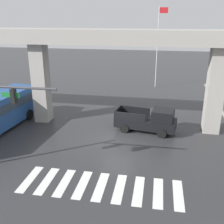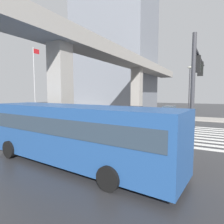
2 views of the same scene
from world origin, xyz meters
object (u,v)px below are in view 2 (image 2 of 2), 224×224
flagpole (35,77)px  street_lamp_near_corner (189,87)px  pickup_truck (128,116)px  city_bus (74,131)px  traffic_signal_mast (197,78)px  sedan_silver (169,112)px

flagpole → street_lamp_near_corner: bearing=-70.2°
pickup_truck → city_bus: (-12.96, -2.73, 0.73)m
city_bus → traffic_signal_mast: (3.48, -5.28, 2.67)m
city_bus → traffic_signal_mast: size_ratio=1.69×
traffic_signal_mast → street_lamp_near_corner: 17.56m
flagpole → pickup_truck: bearing=-91.0°
sedan_silver → flagpole: bearing=117.8°
pickup_truck → sedan_silver: (9.88, -2.61, -0.14)m
pickup_truck → flagpole: (0.27, 15.63, 5.08)m
sedan_silver → flagpole: flagpole is taller
city_bus → sedan_silver: size_ratio=2.47×
city_bus → flagpole: (13.23, 18.35, 4.34)m
pickup_truck → city_bus: 13.27m
sedan_silver → traffic_signal_mast: bearing=-164.4°
traffic_signal_mast → flagpole: size_ratio=0.62×
city_bus → flagpole: bearing=54.2°
sedan_silver → pickup_truck: bearing=165.2°
sedan_silver → traffic_signal_mast: size_ratio=0.69×
city_bus → street_lamp_near_corner: (20.87, -2.90, 2.83)m
sedan_silver → traffic_signal_mast: 20.41m
pickup_truck → city_bus: bearing=-168.1°
city_bus → sedan_silver: 22.86m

